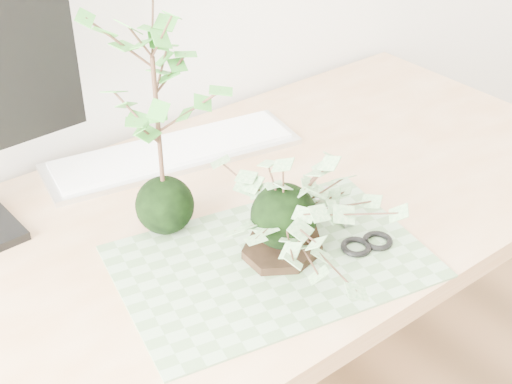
# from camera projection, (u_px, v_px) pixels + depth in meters

# --- Properties ---
(desk) EXTENTS (1.60, 0.70, 0.74)m
(desk) POSITION_uv_depth(u_px,v_px,m) (214.00, 263.00, 1.27)
(desk) COLOR tan
(desk) RESTS_ON ground_plane
(cutting_mat) EXTENTS (0.54, 0.41, 0.00)m
(cutting_mat) POSITION_uv_depth(u_px,v_px,m) (272.00, 261.00, 1.13)
(cutting_mat) COLOR #57794C
(cutting_mat) RESTS_ON desk
(stone_dish) EXTENTS (0.18, 0.18, 0.01)m
(stone_dish) POSITION_uv_depth(u_px,v_px,m) (283.00, 247.00, 1.15)
(stone_dish) COLOR black
(stone_dish) RESTS_ON cutting_mat
(ivy_kokedama) EXTENTS (0.32, 0.32, 0.21)m
(ivy_kokedama) POSITION_uv_depth(u_px,v_px,m) (284.00, 190.00, 1.09)
(ivy_kokedama) COLOR black
(ivy_kokedama) RESTS_ON stone_dish
(maple_kokedama) EXTENTS (0.28, 0.28, 0.41)m
(maple_kokedama) POSITION_uv_depth(u_px,v_px,m) (153.00, 72.00, 1.05)
(maple_kokedama) COLOR black
(maple_kokedama) RESTS_ON desk
(keyboard) EXTENTS (0.52, 0.24, 0.02)m
(keyboard) POSITION_uv_depth(u_px,v_px,m) (173.00, 152.00, 1.41)
(keyboard) COLOR silver
(keyboard) RESTS_ON desk
(scissors) EXTENTS (0.10, 0.21, 0.01)m
(scissors) POSITION_uv_depth(u_px,v_px,m) (362.00, 234.00, 1.18)
(scissors) COLOR gray
(scissors) RESTS_ON cutting_mat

